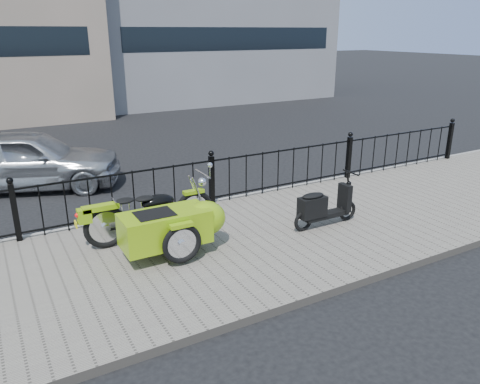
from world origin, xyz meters
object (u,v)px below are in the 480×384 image
spare_tire (182,235)px  sedan_car (28,160)px  motorcycle_sidecar (173,222)px  scooter (322,207)px

spare_tire → sedan_car: 5.12m
motorcycle_sidecar → spare_tire: motorcycle_sidecar is taller
spare_tire → sedan_car: size_ratio=0.15×
motorcycle_sidecar → scooter: bearing=-8.4°
spare_tire → sedan_car: bearing=108.5°
spare_tire → sedan_car: sedan_car is taller
motorcycle_sidecar → spare_tire: (0.10, -0.11, -0.19)m
scooter → motorcycle_sidecar: bearing=171.6°
scooter → sedan_car: bearing=128.8°
motorcycle_sidecar → sedan_car: size_ratio=0.58×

